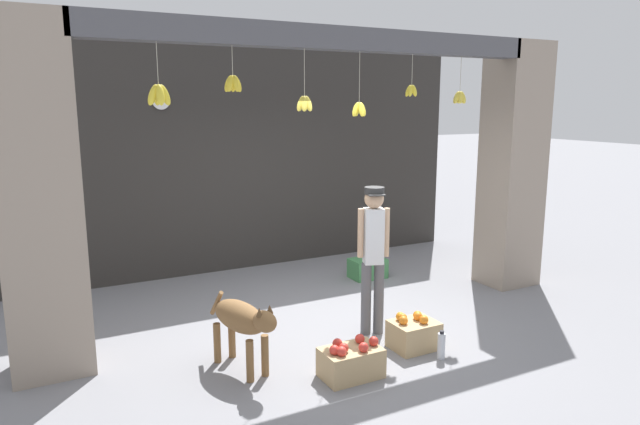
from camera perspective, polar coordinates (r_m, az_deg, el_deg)
ground_plane at (r=6.57m, az=1.66°, el=-11.28°), size 60.00×60.00×0.00m
shop_back_wall at (r=8.61m, az=-7.25°, el=5.18°), size 7.07×0.12×3.26m
shop_pillar_left at (r=5.66m, az=-26.33°, el=1.14°), size 0.70×0.60×3.26m
shop_pillar_right at (r=8.15m, az=18.68°, el=4.37°), size 0.70×0.60×3.26m
storefront_awning at (r=6.21m, az=1.12°, el=16.70°), size 5.17×0.28×0.94m
dog at (r=5.42m, az=-7.75°, el=-10.63°), size 0.46×1.01×0.73m
shopkeeper at (r=6.10m, az=5.35°, el=-3.68°), size 0.33×0.29×1.62m
fruit_crate_oranges at (r=6.04m, az=9.34°, el=-11.84°), size 0.46×0.37×0.37m
fruit_crate_apples at (r=5.40m, az=3.11°, el=-14.62°), size 0.55×0.36×0.36m
produce_box_green at (r=8.26m, az=4.78°, el=-5.58°), size 0.49×0.34×0.28m
water_bottle at (r=5.87m, az=12.03°, el=-12.88°), size 0.08×0.08×0.29m
wall_clock at (r=8.14m, az=-15.63°, el=10.73°), size 0.25×0.03×0.25m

